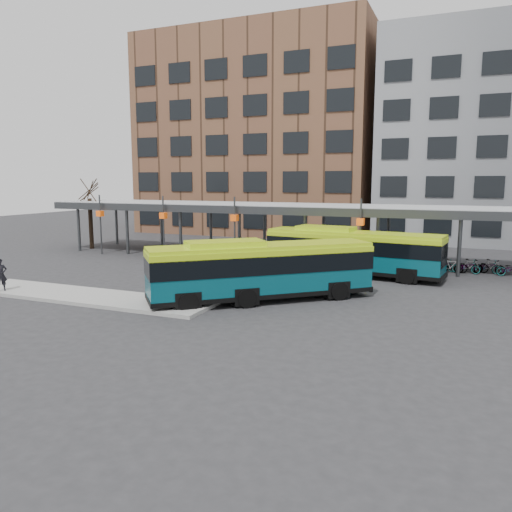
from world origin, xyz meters
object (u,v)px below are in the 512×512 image
(bus_rear, at_px, (352,250))
(pedestrian, at_px, (0,274))
(bus_front, at_px, (261,269))
(tree, at_px, (91,221))

(bus_rear, bearing_deg, pedestrian, -135.30)
(bus_front, xyz_separation_m, bus_rear, (2.75, 8.50, -0.03))
(bus_front, relative_size, pedestrian, 5.81)
(bus_front, xyz_separation_m, pedestrian, (-13.21, -3.93, -0.56))
(tree, relative_size, bus_rear, 0.50)
(tree, bearing_deg, pedestrian, -64.04)
(bus_front, bearing_deg, pedestrian, 155.40)
(bus_front, bearing_deg, bus_rear, 30.92)
(bus_front, relative_size, bus_rear, 0.89)
(bus_front, height_order, pedestrian, bus_front)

